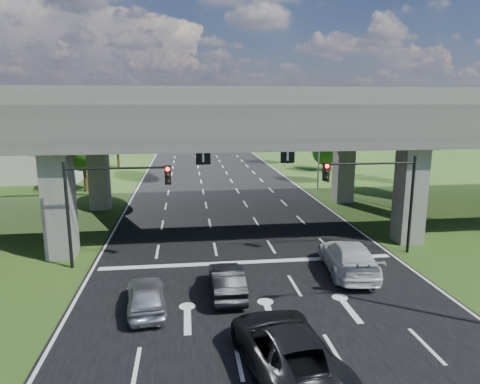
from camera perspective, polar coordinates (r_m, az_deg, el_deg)
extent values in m
plane|color=#264716|center=(21.96, 2.61, -12.65)|extent=(160.00, 160.00, 0.00)
cube|color=black|center=(31.24, -0.53, -5.10)|extent=(18.00, 120.00, 0.03)
cube|color=#34312F|center=(31.91, -0.98, 9.83)|extent=(80.00, 15.00, 2.00)
cube|color=#625F5A|center=(24.70, 0.89, 12.75)|extent=(80.00, 0.50, 1.00)
cube|color=#625F5A|center=(39.11, -2.18, 12.37)|extent=(80.00, 0.50, 1.00)
cube|color=#625F5A|center=(27.35, -23.02, -0.95)|extent=(1.60, 1.60, 7.00)
cube|color=#625F5A|center=(38.84, -18.34, 2.91)|extent=(1.60, 1.60, 7.00)
cube|color=#625F5A|center=(30.02, 21.76, 0.21)|extent=(1.60, 1.60, 7.00)
cube|color=#625F5A|center=(40.77, 13.67, 3.56)|extent=(1.60, 1.60, 7.00)
cube|color=black|center=(24.91, -4.94, 4.63)|extent=(0.85, 0.06, 0.85)
cube|color=black|center=(25.60, 6.36, 4.79)|extent=(0.85, 0.06, 0.85)
cylinder|color=black|center=(27.93, 21.85, -1.66)|extent=(0.18, 0.18, 6.00)
cylinder|color=black|center=(26.25, 17.01, 3.64)|extent=(5.50, 0.12, 0.12)
cube|color=black|center=(25.14, 11.39, 2.67)|extent=(0.35, 0.28, 1.05)
sphere|color=#FF0C05|center=(24.93, 11.53, 3.40)|extent=(0.22, 0.22, 0.22)
cylinder|color=black|center=(25.32, -21.95, -2.99)|extent=(0.18, 0.18, 6.00)
cylinder|color=black|center=(24.25, -16.12, 3.06)|extent=(5.50, 0.12, 0.12)
cube|color=black|center=(23.86, -9.59, 2.25)|extent=(0.35, 0.28, 1.05)
sphere|color=#FF0C05|center=(23.64, -9.63, 3.03)|extent=(0.22, 0.22, 0.22)
cylinder|color=gray|center=(46.06, 10.53, 6.48)|extent=(0.16, 0.16, 10.00)
cylinder|color=gray|center=(45.45, 8.91, 12.41)|extent=(3.00, 0.10, 0.10)
cube|color=gray|center=(45.06, 7.03, 12.34)|extent=(0.60, 0.25, 0.18)
cylinder|color=gray|center=(61.45, 5.99, 7.89)|extent=(0.16, 0.16, 10.00)
cylinder|color=gray|center=(60.99, 4.68, 12.30)|extent=(3.00, 0.10, 0.10)
cube|color=gray|center=(60.70, 3.26, 12.23)|extent=(0.60, 0.25, 0.18)
cylinder|color=black|center=(47.48, -19.95, 2.05)|extent=(0.36, 0.36, 3.30)
sphere|color=#1B5316|center=(47.10, -20.21, 5.65)|extent=(4.50, 4.50, 4.50)
sphere|color=#1B5316|center=(46.61, -19.92, 7.28)|extent=(3.60, 3.60, 3.60)
sphere|color=#1B5316|center=(47.65, -20.38, 4.61)|extent=(3.30, 3.30, 3.30)
cylinder|color=black|center=(55.90, -21.19, 3.10)|extent=(0.36, 0.36, 2.86)
sphere|color=#1B5316|center=(55.60, -21.39, 5.74)|extent=(3.90, 3.90, 3.90)
sphere|color=#1B5316|center=(55.12, -21.15, 6.94)|extent=(3.12, 3.12, 3.12)
sphere|color=#1B5316|center=(56.14, -21.53, 4.98)|extent=(2.86, 2.86, 2.86)
cylinder|color=black|center=(62.85, -15.95, 4.62)|extent=(0.36, 0.36, 3.52)
sphere|color=#1B5316|center=(62.56, -16.11, 7.53)|extent=(4.80, 4.80, 4.80)
sphere|color=#1B5316|center=(62.13, -15.86, 8.85)|extent=(3.84, 3.84, 3.84)
sphere|color=#1B5316|center=(63.07, -16.28, 6.67)|extent=(3.52, 3.52, 3.52)
cylinder|color=black|center=(51.03, 11.71, 3.02)|extent=(0.36, 0.36, 3.08)
sphere|color=#1B5316|center=(50.69, 11.84, 6.15)|extent=(4.20, 4.20, 4.20)
sphere|color=#1B5316|center=(50.44, 12.45, 7.53)|extent=(3.36, 3.36, 3.36)
sphere|color=#1B5316|center=(51.05, 11.34, 5.26)|extent=(3.08, 3.08, 3.08)
cylinder|color=black|center=(59.50, 11.97, 4.12)|extent=(0.36, 0.36, 2.86)
sphere|color=#1B5316|center=(59.22, 12.08, 6.61)|extent=(3.90, 3.90, 3.90)
sphere|color=#1B5316|center=(58.99, 12.59, 7.71)|extent=(3.12, 3.12, 3.12)
sphere|color=#1B5316|center=(59.57, 11.65, 5.90)|extent=(2.86, 2.86, 2.86)
cylinder|color=black|center=(65.97, 6.41, 5.22)|extent=(0.36, 0.36, 3.30)
sphere|color=#1B5316|center=(65.70, 6.47, 7.82)|extent=(4.50, 4.50, 4.50)
sphere|color=#1B5316|center=(65.43, 6.90, 8.97)|extent=(3.60, 3.60, 3.60)
sphere|color=#1B5316|center=(66.09, 6.11, 7.06)|extent=(3.30, 3.30, 3.30)
imported|color=#B7B9BF|center=(19.91, -12.42, -13.29)|extent=(2.11, 4.29, 1.41)
imported|color=black|center=(20.91, -1.78, -11.72)|extent=(1.53, 4.32, 1.42)
imported|color=silver|center=(24.16, 14.23, -8.43)|extent=(3.07, 6.13, 1.71)
imported|color=black|center=(15.57, 6.15, -20.06)|extent=(3.61, 6.41, 1.69)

